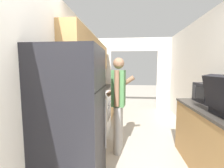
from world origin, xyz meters
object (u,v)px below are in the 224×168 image
at_px(person, 118,102).
at_px(microwave, 211,93).
at_px(refrigerator, 72,119).
at_px(range_oven, 96,112).

height_order(person, microwave, person).
bearing_deg(refrigerator, microwave, 21.02).
xyz_separation_m(refrigerator, person, (0.52, 0.81, 0.03)).
bearing_deg(person, range_oven, 43.39).
bearing_deg(microwave, person, 177.63).
relative_size(refrigerator, microwave, 3.51).
bearing_deg(refrigerator, range_oven, 91.79).
relative_size(range_oven, person, 0.65).
relative_size(refrigerator, person, 1.04).
bearing_deg(range_oven, refrigerator, -88.21).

